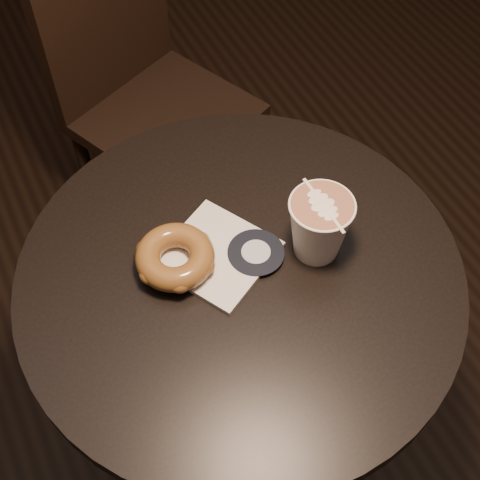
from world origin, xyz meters
The scene contains 5 objects.
cafe_table centered at (0.00, 0.00, 0.55)m, with size 0.70×0.70×0.75m.
chair centered at (0.10, 0.76, 0.54)m, with size 0.50×0.50×0.96m.
pastry_bag centered at (-0.02, 0.04, 0.75)m, with size 0.16×0.16×0.01m, color silver.
doughnut centered at (-0.09, 0.05, 0.78)m, with size 0.12×0.12×0.04m, color brown.
latte_cup centered at (0.13, -0.02, 0.81)m, with size 0.10×0.10×0.11m, color white, non-canonical shape.
Camera 1 is at (-0.26, -0.51, 1.62)m, focal length 50.00 mm.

